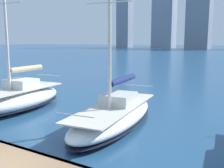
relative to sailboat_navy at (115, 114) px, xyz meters
The scene contains 3 objects.
dock_pier 6.54m from the sailboat_navy, 89.21° to the left, with size 28.00×2.80×0.60m.
sailboat_navy is the anchor object (origin of this frame).
sailboat_tan 6.87m from the sailboat_navy, ahead, with size 3.51×7.17×9.74m.
Camera 1 is at (-6.55, 4.41, 4.22)m, focal length 42.00 mm.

